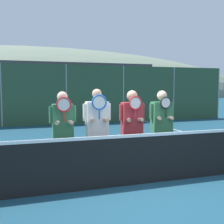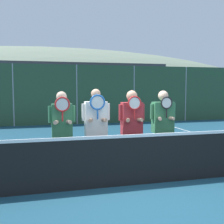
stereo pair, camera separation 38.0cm
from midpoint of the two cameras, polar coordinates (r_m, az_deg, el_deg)
ground_plane at (r=5.60m, az=7.50°, el=-14.42°), size 120.00×120.00×0.00m
hill_distant at (r=63.45m, az=-12.66°, el=3.27°), size 101.91×56.61×19.81m
clubhouse_building at (r=23.35m, az=-11.79°, el=4.97°), size 17.60×5.50×3.69m
fence_back at (r=14.18m, az=-6.39°, el=3.53°), size 18.22×0.06×2.98m
tennis_net at (r=5.45m, az=7.56°, el=-9.41°), size 11.44×0.09×1.08m
player_leftmost at (r=5.72m, az=-8.25°, el=-3.20°), size 0.54×0.34×1.78m
player_center_left at (r=5.71m, az=-1.37°, el=-2.89°), size 0.58×0.34×1.83m
player_center_right at (r=5.96m, az=5.86°, el=-2.56°), size 0.57×0.34×1.80m
player_rightmost at (r=6.37m, az=11.99°, el=-2.20°), size 0.60×0.34×1.79m
car_left_of_center at (r=17.37m, az=-9.55°, el=1.71°), size 4.66×1.98×1.68m
car_center at (r=18.64m, az=6.76°, el=2.23°), size 4.13×2.02×1.88m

